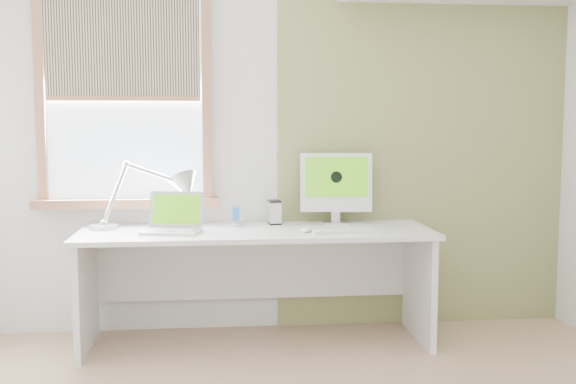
{
  "coord_description": "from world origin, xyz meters",
  "views": [
    {
      "loc": [
        -0.4,
        -2.84,
        1.41
      ],
      "look_at": [
        0.0,
        1.05,
        1.0
      ],
      "focal_mm": 42.69,
      "sensor_mm": 36.0,
      "label": 1
    }
  ],
  "objects": [
    {
      "name": "room",
      "position": [
        0.0,
        0.0,
        1.3
      ],
      "size": [
        4.04,
        3.54,
        2.64
      ],
      "color": "tan",
      "rests_on": "ground"
    },
    {
      "name": "accent_wall",
      "position": [
        1.0,
        1.74,
        1.3
      ],
      "size": [
        2.0,
        0.02,
        2.6
      ],
      "primitive_type": "cube",
      "color": "olive",
      "rests_on": "room"
    },
    {
      "name": "window",
      "position": [
        -1.0,
        1.71,
        1.54
      ],
      "size": [
        1.2,
        0.14,
        1.42
      ],
      "color": "#A96D4A",
      "rests_on": "room"
    },
    {
      "name": "desk",
      "position": [
        -0.16,
        1.44,
        0.53
      ],
      "size": [
        2.2,
        0.7,
        0.73
      ],
      "color": "white",
      "rests_on": "room"
    },
    {
      "name": "desk_lamp",
      "position": [
        -0.71,
        1.6,
        0.95
      ],
      "size": [
        0.77,
        0.37,
        0.43
      ],
      "color": "silver",
      "rests_on": "desk"
    },
    {
      "name": "laptop",
      "position": [
        -0.67,
        1.37,
        0.79
      ],
      "size": [
        0.39,
        0.33,
        0.24
      ],
      "color": "silver",
      "rests_on": "desk"
    },
    {
      "name": "phone_dock",
      "position": [
        -0.29,
        1.55,
        0.77
      ],
      "size": [
        0.09,
        0.09,
        0.14
      ],
      "color": "silver",
      "rests_on": "desk"
    },
    {
      "name": "external_drive",
      "position": [
        -0.03,
        1.61,
        0.81
      ],
      "size": [
        0.09,
        0.13,
        0.16
      ],
      "color": "silver",
      "rests_on": "desk"
    },
    {
      "name": "imac",
      "position": [
        0.38,
        1.61,
        0.99
      ],
      "size": [
        0.48,
        0.17,
        0.47
      ],
      "color": "silver",
      "rests_on": "desk"
    },
    {
      "name": "keyboard",
      "position": [
        0.37,
        1.24,
        0.74
      ],
      "size": [
        0.43,
        0.17,
        0.02
      ],
      "color": "white",
      "rests_on": "desk"
    },
    {
      "name": "mouse",
      "position": [
        0.13,
        1.26,
        0.74
      ],
      "size": [
        0.07,
        0.1,
        0.03
      ],
      "primitive_type": "ellipsoid",
      "rotation": [
        0.0,
        0.0,
        0.15
      ],
      "color": "white",
      "rests_on": "desk"
    }
  ]
}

